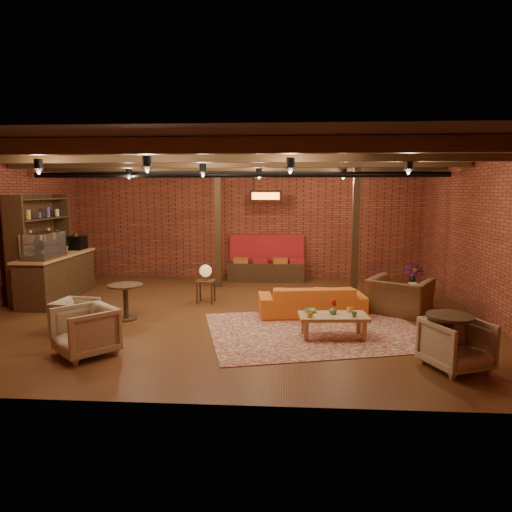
# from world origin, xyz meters

# --- Properties ---
(floor) EXTENTS (10.00, 10.00, 0.00)m
(floor) POSITION_xyz_m (0.00, 0.00, 0.00)
(floor) COLOR #3F250F
(floor) RESTS_ON ground
(ceiling) EXTENTS (10.00, 8.00, 0.02)m
(ceiling) POSITION_xyz_m (0.00, 0.00, 3.20)
(ceiling) COLOR black
(ceiling) RESTS_ON wall_back
(wall_back) EXTENTS (10.00, 0.02, 3.20)m
(wall_back) POSITION_xyz_m (0.00, 4.00, 1.60)
(wall_back) COLOR maroon
(wall_back) RESTS_ON ground
(wall_front) EXTENTS (10.00, 0.02, 3.20)m
(wall_front) POSITION_xyz_m (0.00, -4.00, 1.60)
(wall_front) COLOR maroon
(wall_front) RESTS_ON ground
(wall_right) EXTENTS (0.02, 8.00, 3.20)m
(wall_right) POSITION_xyz_m (5.00, 0.00, 1.60)
(wall_right) COLOR maroon
(wall_right) RESTS_ON ground
(ceiling_beams) EXTENTS (9.80, 6.40, 0.22)m
(ceiling_beams) POSITION_xyz_m (0.00, 0.00, 3.08)
(ceiling_beams) COLOR black
(ceiling_beams) RESTS_ON ceiling
(ceiling_pipe) EXTENTS (9.60, 0.12, 0.12)m
(ceiling_pipe) POSITION_xyz_m (0.00, 1.60, 2.85)
(ceiling_pipe) COLOR black
(ceiling_pipe) RESTS_ON ceiling
(post_left) EXTENTS (0.16, 0.16, 3.20)m
(post_left) POSITION_xyz_m (-0.60, 2.60, 1.60)
(post_left) COLOR black
(post_left) RESTS_ON ground
(post_right) EXTENTS (0.16, 0.16, 3.20)m
(post_right) POSITION_xyz_m (2.80, 2.00, 1.60)
(post_right) COLOR black
(post_right) RESTS_ON ground
(service_counter) EXTENTS (0.80, 2.50, 1.60)m
(service_counter) POSITION_xyz_m (-4.10, 1.00, 0.80)
(service_counter) COLOR black
(service_counter) RESTS_ON ground
(plant_counter) EXTENTS (0.35, 0.39, 0.30)m
(plant_counter) POSITION_xyz_m (-4.00, 1.20, 1.22)
(plant_counter) COLOR #337F33
(plant_counter) RESTS_ON service_counter
(shelving_hutch) EXTENTS (0.52, 2.00, 2.40)m
(shelving_hutch) POSITION_xyz_m (-4.50, 1.10, 1.20)
(shelving_hutch) COLOR black
(shelving_hutch) RESTS_ON ground
(banquette) EXTENTS (2.10, 0.70, 1.00)m
(banquette) POSITION_xyz_m (0.60, 3.55, 0.50)
(banquette) COLOR #A81C22
(banquette) RESTS_ON ground
(service_sign) EXTENTS (0.86, 0.06, 0.30)m
(service_sign) POSITION_xyz_m (0.60, 3.10, 2.35)
(service_sign) COLOR orange
(service_sign) RESTS_ON ceiling
(ceiling_spotlights) EXTENTS (6.40, 4.40, 0.28)m
(ceiling_spotlights) POSITION_xyz_m (0.00, 0.00, 2.86)
(ceiling_spotlights) COLOR black
(ceiling_spotlights) RESTS_ON ceiling
(rug) EXTENTS (4.34, 3.70, 0.01)m
(rug) POSITION_xyz_m (1.70, -1.05, 0.01)
(rug) COLOR maroon
(rug) RESTS_ON floor
(sofa) EXTENTS (2.19, 1.08, 0.61)m
(sofa) POSITION_xyz_m (1.66, -0.02, 0.31)
(sofa) COLOR #C85E1B
(sofa) RESTS_ON floor
(coffee_table) EXTENTS (1.20, 0.66, 0.65)m
(coffee_table) POSITION_xyz_m (1.94, -1.40, 0.35)
(coffee_table) COLOR #A8784E
(coffee_table) RESTS_ON floor
(side_table_lamp) EXTENTS (0.42, 0.42, 0.86)m
(side_table_lamp) POSITION_xyz_m (-0.64, 0.89, 0.66)
(side_table_lamp) COLOR black
(side_table_lamp) RESTS_ON floor
(round_table_left) EXTENTS (0.67, 0.67, 0.70)m
(round_table_left) POSITION_xyz_m (-1.94, -0.57, 0.47)
(round_table_left) COLOR black
(round_table_left) RESTS_ON floor
(armchair_a) EXTENTS (0.67, 0.71, 0.66)m
(armchair_a) POSITION_xyz_m (-2.54, -1.44, 0.33)
(armchair_a) COLOR beige
(armchair_a) RESTS_ON floor
(armchair_b) EXTENTS (1.09, 1.09, 0.82)m
(armchair_b) POSITION_xyz_m (-1.89, -2.50, 0.41)
(armchair_b) COLOR beige
(armchair_b) RESTS_ON floor
(armchair_right) EXTENTS (1.35, 1.23, 0.99)m
(armchair_right) POSITION_xyz_m (3.45, 0.18, 0.50)
(armchair_right) COLOR brown
(armchair_right) RESTS_ON floor
(side_table_book) EXTENTS (0.50, 0.50, 0.51)m
(side_table_book) POSITION_xyz_m (3.81, 0.82, 0.46)
(side_table_book) COLOR black
(side_table_book) RESTS_ON floor
(round_table_right) EXTENTS (0.65, 0.65, 0.76)m
(round_table_right) POSITION_xyz_m (3.44, -2.63, 0.51)
(round_table_right) COLOR black
(round_table_right) RESTS_ON floor
(armchair_far) EXTENTS (0.98, 0.95, 0.79)m
(armchair_far) POSITION_xyz_m (3.53, -2.71, 0.39)
(armchair_far) COLOR beige
(armchair_far) RESTS_ON floor
(plant_tall) EXTENTS (1.45, 1.45, 2.46)m
(plant_tall) POSITION_xyz_m (4.03, 1.36, 1.23)
(plant_tall) COLOR #4C7F4C
(plant_tall) RESTS_ON floor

